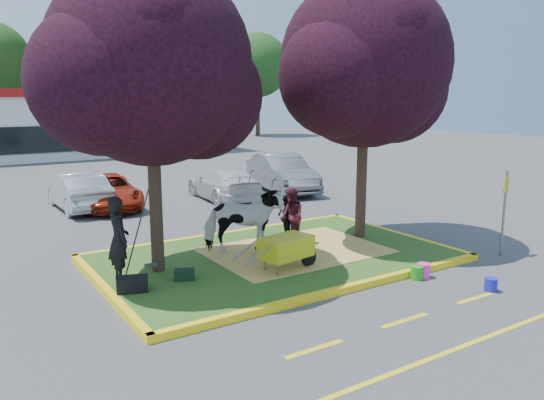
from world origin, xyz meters
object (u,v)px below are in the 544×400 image
bucket_green (417,273)px  bucket_pink (424,271)px  bucket_blue (491,285)px  cow (243,221)px  car_silver (78,191)px  wheelbarrow (287,247)px  calf (277,246)px  handler (119,239)px  sign_post (505,205)px

bucket_green → bucket_pink: bucket_pink is taller
bucket_green → bucket_blue: size_ratio=1.06×
bucket_green → bucket_pink: bearing=0.0°
cow → car_silver: cow is taller
wheelbarrow → bucket_green: wheelbarrow is taller
wheelbarrow → bucket_blue: (3.01, -2.96, -0.54)m
bucket_green → bucket_blue: bearing=-61.6°
bucket_blue → calf: bearing=122.2°
bucket_blue → car_silver: size_ratio=0.07×
calf → bucket_pink: size_ratio=3.23×
calf → handler: size_ratio=0.58×
cow → bucket_blue: 5.66m
calf → car_silver: (-2.55, 8.86, 0.29)m
handler → cow: bearing=-83.4°
bucket_pink → car_silver: (-4.60, 11.58, 0.51)m
calf → handler: handler is taller
bucket_green → car_silver: bearing=110.7°
wheelbarrow → car_silver: 10.16m
cow → handler: 3.15m
calf → wheelbarrow: wheelbarrow is taller
handler → car_silver: size_ratio=0.44×
handler → car_silver: handler is taller
wheelbarrow → bucket_green: (2.29, -1.64, -0.53)m
sign_post → bucket_blue: 3.03m
handler → car_silver: (1.15, 8.60, -0.37)m
cow → calf: 1.02m
handler → bucket_pink: (5.75, -2.98, -0.87)m
calf → bucket_green: 3.29m
cow → bucket_blue: bearing=-122.4°
sign_post → bucket_blue: sign_post is taller
cow → car_silver: bearing=37.3°
wheelbarrow → calf: bearing=56.8°
calf → bucket_pink: (2.05, -2.72, -0.21)m
bucket_blue → cow: bearing=123.8°
handler → bucket_blue: bearing=-124.5°
wheelbarrow → car_silver: bearing=91.8°
handler → sign_post: sign_post is taller
cow → car_silver: (-1.98, 8.24, -0.28)m
bucket_pink → sign_post: bearing=2.0°
cow → bucket_pink: size_ratio=5.97×
cow → bucket_pink: 4.32m
sign_post → wheelbarrow: bearing=155.6°
calf → bucket_blue: size_ratio=3.69×
bucket_green → bucket_blue: 1.50m
car_silver → handler: bearing=80.9°
cow → calf: size_ratio=1.85×
bucket_green → bucket_pink: size_ratio=0.93×
bucket_pink → bucket_green: bearing=180.0°
bucket_green → bucket_pink: (0.22, 0.00, 0.01)m
sign_post → handler: bearing=153.0°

